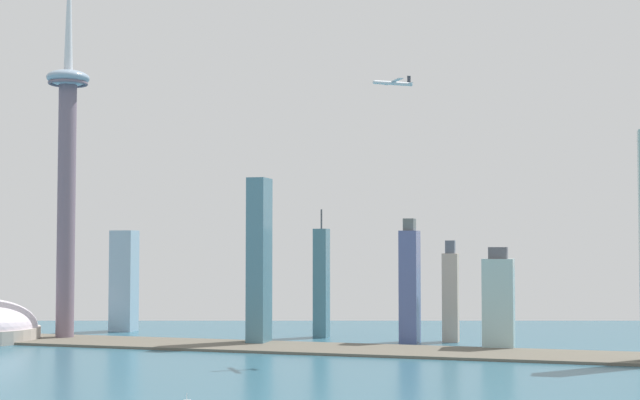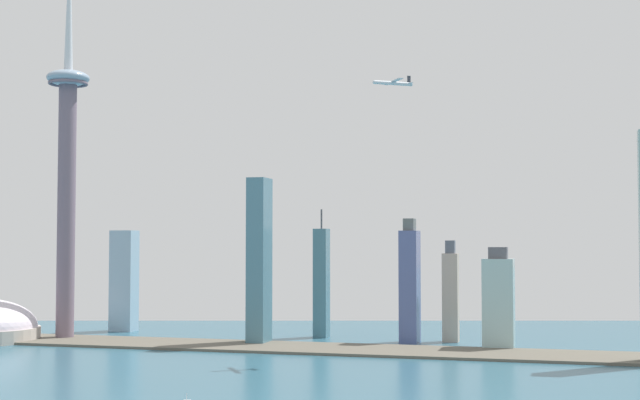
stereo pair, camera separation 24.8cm
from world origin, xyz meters
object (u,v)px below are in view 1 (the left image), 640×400
object	(u,v)px
skyscraper_0	(321,283)
skyscraper_5	(259,261)
skyscraper_2	(451,295)
skyscraper_9	(410,284)
airplane	(393,83)
observation_tower	(67,154)
skyscraper_8	(124,281)
skyscraper_3	(499,301)

from	to	relation	value
skyscraper_0	skyscraper_5	xyz separation A→B (m)	(-35.66, -70.40, 21.05)
skyscraper_2	skyscraper_5	size ratio (longest dim) A/B	0.62
skyscraper_9	airplane	world-z (taller)	airplane
observation_tower	airplane	xyz separation A→B (m)	(308.26, -50.99, 40.86)
skyscraper_2	skyscraper_8	distance (m)	321.16
observation_tower	skyscraper_8	world-z (taller)	observation_tower
skyscraper_0	skyscraper_8	size ratio (longest dim) A/B	1.19
skyscraper_0	skyscraper_5	distance (m)	81.68
skyscraper_2	skyscraper_9	distance (m)	38.36
skyscraper_2	skyscraper_5	distance (m)	169.67
skyscraper_5	skyscraper_8	world-z (taller)	skyscraper_5
airplane	skyscraper_3	bearing A→B (deg)	-165.80
airplane	observation_tower	bearing A→B (deg)	-43.51
skyscraper_0	airplane	xyz separation A→B (m)	(91.75, -129.27, 157.74)
skyscraper_2	skyscraper_3	world-z (taller)	skyscraper_2
observation_tower	skyscraper_0	world-z (taller)	observation_tower
skyscraper_0	skyscraper_9	distance (m)	89.09
skyscraper_3	airplane	xyz separation A→B (m)	(-71.39, -80.18, 168.97)
skyscraper_3	skyscraper_9	xyz separation A→B (m)	(-77.33, 25.14, 11.91)
skyscraper_5	skyscraper_9	distance (m)	131.63
skyscraper_3	skyscraper_0	bearing A→B (deg)	163.25
skyscraper_0	skyscraper_9	world-z (taller)	skyscraper_0
skyscraper_9	airplane	distance (m)	189.20
skyscraper_3	airplane	bearing A→B (deg)	-131.68
skyscraper_9	airplane	xyz separation A→B (m)	(5.94, -105.32, 157.06)
skyscraper_2	skyscraper_8	bearing A→B (deg)	177.93
skyscraper_9	observation_tower	bearing A→B (deg)	-169.81
skyscraper_9	skyscraper_8	bearing A→B (deg)	174.33
skyscraper_9	skyscraper_3	bearing A→B (deg)	-18.01
observation_tower	skyscraper_9	world-z (taller)	observation_tower
skyscraper_8	skyscraper_2	bearing A→B (deg)	-2.07
observation_tower	skyscraper_2	bearing A→B (deg)	12.00
skyscraper_3	skyscraper_9	bearing A→B (deg)	161.99
observation_tower	skyscraper_9	xyz separation A→B (m)	(302.32, 54.33, -116.20)
observation_tower	skyscraper_9	bearing A→B (deg)	10.19
airplane	skyscraper_5	bearing A→B (deg)	-58.92
skyscraper_2	skyscraper_9	size ratio (longest dim) A/B	0.82
skyscraper_8	airplane	bearing A→B (deg)	-24.50
skyscraper_0	skyscraper_8	world-z (taller)	skyscraper_0
skyscraper_3	airplane	world-z (taller)	airplane
observation_tower	airplane	world-z (taller)	observation_tower
skyscraper_5	skyscraper_3	bearing A→B (deg)	6.12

